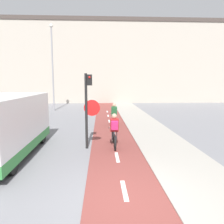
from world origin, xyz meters
TOP-DOWN VIEW (x-y plane):
  - ground_plane at (0.00, 0.00)m, footprint 120.00×120.00m
  - bike_lane at (0.00, 0.01)m, footprint 2.03×60.00m
  - sidewalk_strip at (2.22, 0.00)m, footprint 2.40×60.00m
  - building_row_background at (0.00, 26.40)m, footprint 60.00×5.20m
  - traffic_light_pole at (-1.11, 4.23)m, footprint 0.67×0.25m
  - street_lamp_far at (-5.17, 16.68)m, footprint 0.36×0.36m
  - cyclist_near at (-0.02, 4.36)m, footprint 0.46×1.72m
  - cyclist_far at (0.25, 9.02)m, footprint 0.46×1.66m
  - van at (-4.29, 3.45)m, footprint 2.21×5.35m

SIDE VIEW (x-z plane):
  - ground_plane at x=0.00m, z-range 0.00..0.00m
  - bike_lane at x=0.00m, z-range 0.00..0.02m
  - sidewalk_strip at x=2.22m, z-range 0.00..0.05m
  - cyclist_far at x=0.25m, z-range -0.06..1.38m
  - cyclist_near at x=-0.02m, z-range -0.03..1.44m
  - van at x=-4.29m, z-range -0.01..2.27m
  - traffic_light_pole at x=-1.11m, z-range 0.38..3.52m
  - street_lamp_far at x=-5.17m, z-range 0.80..8.96m
  - building_row_background at x=0.00m, z-range 0.01..10.94m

